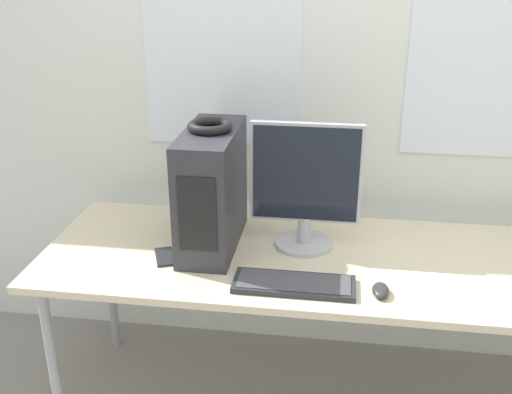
{
  "coord_description": "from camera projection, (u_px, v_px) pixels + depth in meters",
  "views": [
    {
      "loc": [
        -0.04,
        -1.64,
        1.81
      ],
      "look_at": [
        -0.34,
        0.38,
        0.95
      ],
      "focal_mm": 42.0,
      "sensor_mm": 36.0,
      "label": 1
    }
  ],
  "objects": [
    {
      "name": "monitor_main",
      "position": [
        305.0,
        185.0,
        2.26
      ],
      "size": [
        0.42,
        0.22,
        0.5
      ],
      "color": "#B7B7BC",
      "rests_on": "desk"
    },
    {
      "name": "cell_phone",
      "position": [
        165.0,
        257.0,
        2.26
      ],
      "size": [
        0.11,
        0.15,
        0.01
      ],
      "rotation": [
        0.0,
        0.0,
        0.38
      ],
      "color": "#232328",
      "rests_on": "desk"
    },
    {
      "name": "headphones",
      "position": [
        210.0,
        126.0,
        2.19
      ],
      "size": [
        0.17,
        0.17,
        0.03
      ],
      "color": "black",
      "rests_on": "pc_tower"
    },
    {
      "name": "wall_back",
      "position": [
        353.0,
        66.0,
        2.49
      ],
      "size": [
        8.0,
        0.07,
        2.7
      ],
      "color": "silver",
      "rests_on": "ground_plane"
    },
    {
      "name": "mouse",
      "position": [
        381.0,
        290.0,
        2.02
      ],
      "size": [
        0.06,
        0.1,
        0.03
      ],
      "color": "#2D2D2D",
      "rests_on": "desk"
    },
    {
      "name": "keyboard",
      "position": [
        294.0,
        284.0,
        2.06
      ],
      "size": [
        0.42,
        0.15,
        0.02
      ],
      "color": "#28282D",
      "rests_on": "desk"
    },
    {
      "name": "desk",
      "position": [
        343.0,
        268.0,
        2.28
      ],
      "size": [
        2.31,
        0.76,
        0.72
      ],
      "color": "beige",
      "rests_on": "ground_plane"
    },
    {
      "name": "pc_tower",
      "position": [
        212.0,
        189.0,
        2.28
      ],
      "size": [
        0.19,
        0.48,
        0.46
      ],
      "color": "#2D2D33",
      "rests_on": "desk"
    }
  ]
}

